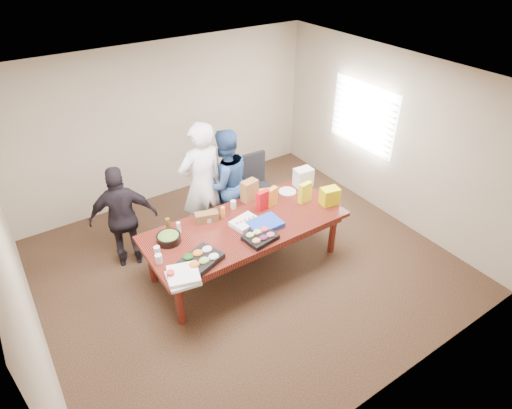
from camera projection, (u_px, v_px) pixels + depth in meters
floor at (246, 265)px, 6.28m from camera, size 5.50×5.00×0.02m
ceiling at (243, 84)px, 4.76m from camera, size 5.50×5.00×0.02m
wall_back at (166, 123)px, 7.25m from camera, size 5.50×0.04×2.70m
wall_front at (395, 309)px, 3.80m from camera, size 5.50×0.04×2.70m
wall_left at (13, 267)px, 4.26m from camera, size 0.04×5.00×2.70m
wall_right at (390, 137)px, 6.79m from camera, size 0.04×5.00×2.70m
window_panel at (363, 116)px, 7.10m from camera, size 0.03×1.40×1.10m
window_blinds at (361, 117)px, 7.08m from camera, size 0.04×1.36×1.00m
conference_table at (246, 245)px, 6.07m from camera, size 2.80×1.20×0.75m
office_chair at (260, 187)px, 7.12m from camera, size 0.55×0.55×1.01m
person_center at (203, 184)px, 6.30m from camera, size 0.72×0.48×1.96m
person_right at (225, 183)px, 6.54m from camera, size 0.85×0.66×1.74m
person_left at (124, 218)px, 5.92m from camera, size 1.00×0.67×1.58m
veggie_tray at (201, 260)px, 5.20m from camera, size 0.57×0.51×0.07m
fruit_tray at (260, 237)px, 5.57m from camera, size 0.45×0.37×0.06m
sheet_cake at (245, 222)px, 5.84m from camera, size 0.43×0.35×0.07m
salad_bowl at (169, 238)px, 5.52m from camera, size 0.38×0.38×0.10m
chip_bag_blue at (265, 224)px, 5.80m from camera, size 0.45×0.34×0.07m
chip_bag_red at (263, 200)px, 6.09m from camera, size 0.21×0.11×0.29m
chip_bag_yellow at (305, 193)px, 6.24m from camera, size 0.22×0.11×0.31m
chip_bag_orange at (272, 197)px, 6.17m from camera, size 0.20×0.13×0.28m
mayo_jar at (233, 204)px, 6.15m from camera, size 0.10×0.10×0.12m
mustard_bottle at (223, 212)px, 5.94m from camera, size 0.07×0.07×0.17m
dressing_bottle at (168, 224)px, 5.69m from camera, size 0.07×0.07×0.19m
ranch_bottle at (179, 228)px, 5.66m from camera, size 0.06×0.06×0.16m
banana_bunch at (262, 193)px, 6.43m from camera, size 0.29×0.22×0.08m
bread_loaf at (207, 217)px, 5.90m from camera, size 0.35×0.23×0.13m
kraft_bag at (249, 191)px, 6.28m from camera, size 0.27×0.19×0.32m
red_cup at (171, 276)px, 4.93m from camera, size 0.09×0.09×0.12m
clear_cup_a at (159, 259)px, 5.17m from camera, size 0.11×0.11×0.12m
clear_cup_b at (157, 250)px, 5.31m from camera, size 0.09×0.09×0.11m
pizza_box_lower at (183, 279)px, 4.95m from camera, size 0.42×0.42×0.04m
pizza_box_upper at (183, 274)px, 4.95m from camera, size 0.45×0.45×0.04m
plate_a at (287, 191)px, 6.54m from camera, size 0.28×0.28×0.02m
plate_b at (263, 196)px, 6.43m from camera, size 0.29×0.29×0.02m
dip_bowl_a at (264, 198)px, 6.36m from camera, size 0.16×0.16×0.06m
dip_bowl_b at (208, 218)px, 5.92m from camera, size 0.19×0.19×0.06m
grocery_bag_white at (303, 177)px, 6.62m from camera, size 0.29×0.22×0.30m
grocery_bag_yellow at (330, 196)px, 6.21m from camera, size 0.29×0.22×0.26m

